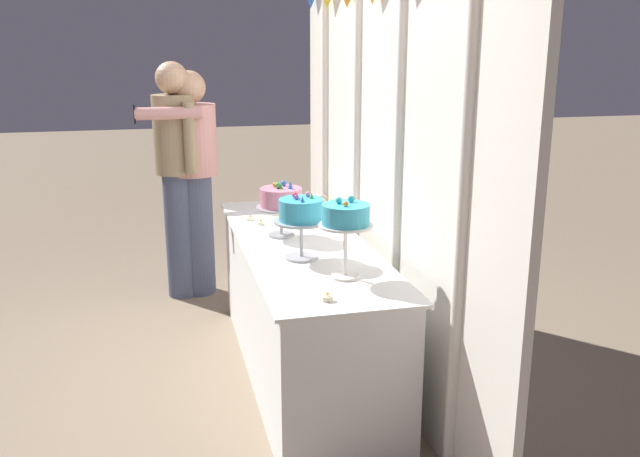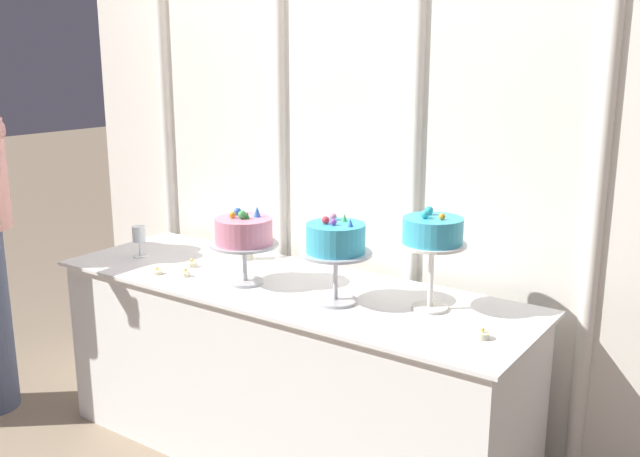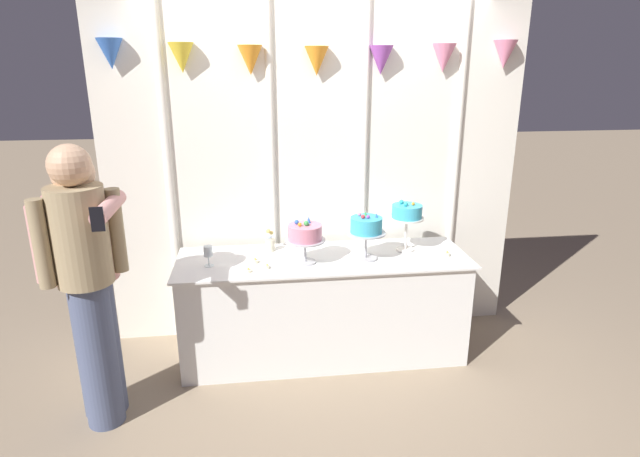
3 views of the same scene
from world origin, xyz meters
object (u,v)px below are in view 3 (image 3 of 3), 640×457
Objects in this scene: guest_man_pink_jacket at (86,278)px; flower_vase at (270,241)px; cake_display_rightmost at (407,214)px; tealight_far_left at (249,271)px; cake_display_center at (366,228)px; cake_display_leftmost at (305,234)px; cake_table at (323,306)px; tealight_far_right at (447,254)px; guest_girl_blue_dress at (88,279)px; tealight_near_right at (267,267)px; tealight_near_left at (255,261)px; wine_glass at (208,252)px.

flower_vase is at bearing 37.12° from guest_man_pink_jacket.
tealight_far_left is at bearing -166.57° from cake_display_rightmost.
flower_vase is at bearing 158.93° from cake_display_center.
tealight_far_left is at bearing -162.94° from cake_display_leftmost.
tealight_far_right is at bearing -5.40° from cake_table.
guest_man_pink_jacket is 1.04× the size of guest_girl_blue_dress.
tealight_near_right is 0.02× the size of guest_man_pink_jacket.
guest_man_pink_jacket is (-0.93, -0.55, 0.17)m from tealight_near_left.
tealight_near_right reaches higher than tealight_far_left.
cake_display_leftmost is 1.37m from guest_man_pink_jacket.
tealight_far_right is at bearing -0.75° from wine_glass.
guest_man_pink_jacket is at bearing -162.56° from cake_display_center.
tealight_far_right is at bearing 12.68° from guest_man_pink_jacket.
cake_table is 0.61m from cake_display_leftmost.
tealight_far_left is 0.98m from guest_man_pink_jacket.
cake_display_leftmost reaches higher than wine_glass.
flower_vase is (-0.66, 0.25, -0.16)m from cake_display_center.
wine_glass is at bearing 151.97° from tealight_far_left.
guest_girl_blue_dress is (-2.31, -0.40, 0.11)m from tealight_far_right.
tealight_far_left is 0.03× the size of guest_girl_blue_dress.
tealight_far_right is at bearing -12.32° from flower_vase.
tealight_near_left reaches higher than tealight_near_right.
tealight_near_left reaches higher than cake_table.
cake_table is at bearing 18.68° from guest_girl_blue_dress.
cake_display_center is at bearing 17.44° from guest_man_pink_jacket.
flower_vase reaches higher than tealight_near_left.
tealight_far_left is at bearing -170.30° from cake_display_center.
tealight_far_right is at bearing -1.85° from cake_display_center.
flower_vase is 0.35m from tealight_near_right.
flower_vase is at bearing 130.24° from cake_display_leftmost.
cake_display_leftmost is at bearing -2.04° from wine_glass.
cake_display_rightmost is 0.23× the size of guest_girl_blue_dress.
wine_glass is 0.77m from guest_girl_blue_dress.
cake_display_leftmost is 0.39m from tealight_near_left.
tealight_near_right is 0.02× the size of guest_girl_blue_dress.
cake_display_center is at bearing 7.84° from tealight_near_right.
guest_girl_blue_dress is at bearing -162.82° from cake_display_leftmost.
tealight_near_left is (-0.76, 0.02, -0.22)m from cake_display_center.
cake_table is 0.68m from tealight_far_left.
guest_man_pink_jacket reaches higher than cake_display_leftmost.
cake_table is 1.60m from guest_girl_blue_dress.
tealight_far_right is at bearing 4.89° from tealight_far_left.
cake_display_rightmost is at bearing -7.00° from flower_vase.
flower_vase reaches higher than tealight_near_right.
cake_display_leftmost is 1.36m from guest_girl_blue_dress.
cake_display_rightmost is at bearing 18.23° from guest_man_pink_jacket.
tealight_near_right is 0.76× the size of tealight_far_right.
cake_display_rightmost is at bearing 150.17° from tealight_far_right.
cake_display_leftmost is 0.77m from cake_display_rightmost.
tealight_near_left is (-1.09, -0.11, -0.26)m from cake_display_rightmost.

